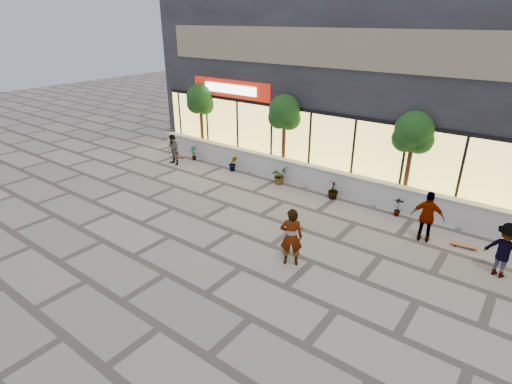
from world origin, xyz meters
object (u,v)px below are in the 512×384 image
Objects in this scene: skateboard_right_near at (464,245)px; skater_right_near at (427,217)px; skater_center at (291,237)px; skater_right_far at (505,250)px; tree_west at (200,101)px; tree_mideast at (413,135)px; skater_left at (173,150)px; skateboard_center at (292,227)px; tree_midwest at (284,114)px; skateboard_left at (178,156)px.

skater_right_near is at bearing -172.07° from skateboard_right_near.
skater_center is 4.99m from skater_right_near.
skater_right_far is (2.42, -0.74, -0.05)m from skater_right_near.
tree_mideast is at bearing 0.00° from tree_west.
skater_right_far reaches higher than skater_left.
skater_left reaches higher than skateboard_center.
tree_midwest reaches higher than skater_right_near.
skateboard_left is at bearing -172.87° from tree_mideast.
skateboard_center is 0.91× the size of skateboard_right_near.
skateboard_center is at bearing -86.99° from skater_center.
skater_right_near is 2.36× the size of skateboard_center.
tree_midwest is 9.55m from skateboard_right_near.
skateboard_right_near is (5.41, 2.39, 0.00)m from skateboard_center.
skateboard_center is at bearing -27.35° from tree_west.
tree_mideast is 4.98× the size of skateboard_center.
skater_left is 14.17m from skateboard_right_near.
skater_center is at bearing -12.12° from skater_left.
tree_midwest is at bearing 34.93° from skater_left.
tree_mideast is at bearing -18.12° from skateboard_left.
tree_midwest is 2.11× the size of skater_right_near.
tree_midwest is 6.00m from tree_mideast.
skateboard_left is (-10.60, 5.07, -0.88)m from skater_center.
tree_midwest reaches higher than skater_left.
skater_center is 1.10× the size of skater_right_far.
skateboard_left is (-16.00, 1.81, -0.80)m from skater_right_far.
tree_mideast is at bearing 134.22° from skateboard_right_near.
tree_west and tree_midwest have the same top height.
tree_west is at bearing -20.71° from skater_right_near.
skateboard_center and skateboard_right_near have the same top height.
tree_mideast is 4.92× the size of skateboard_left.
skateboard_center is (-4.17, -2.04, -0.84)m from skater_right_near.
tree_midwest is at bearing -11.21° from skateboard_left.
skater_right_near is (2.98, 4.00, -0.04)m from skater_center.
skater_right_near is at bearing -1.32° from skater_right_far.
skater_left is 1.34m from skateboard_left.
skater_right_near is 13.65m from skateboard_left.
skateboard_right_near is at bearing -28.03° from skateboard_left.
skateboard_left is 0.92× the size of skateboard_right_near.
tree_west is at bearing 113.30° from skateboard_center.
skater_right_far is at bearing 7.29° from skater_left.
skater_left reaches higher than skateboard_right_near.
skater_right_far is at bearing -50.43° from skateboard_right_near.
skateboard_center is at bearing -53.48° from tree_midwest.
skater_right_near is 1.06× the size of skater_right_far.
tree_mideast is at bearing -68.00° from skater_right_near.
skater_right_near is (13.08, -2.57, -2.06)m from tree_west.
tree_west is 3.24m from skater_left.
skater_left is 2.02× the size of skateboard_left.
skateboard_center is at bearing -119.27° from tree_mideast.
tree_west is at bearing 46.32° from skateboard_left.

